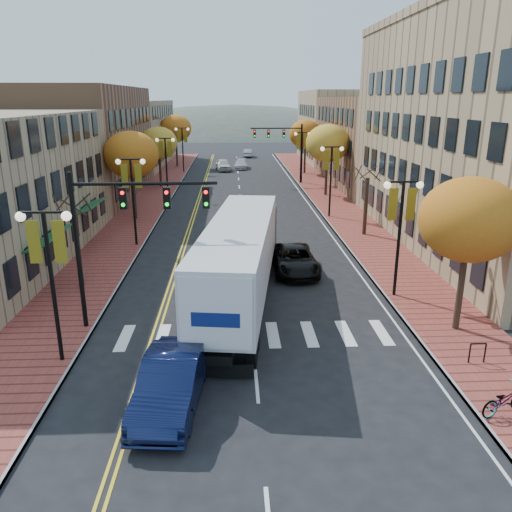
{
  "coord_description": "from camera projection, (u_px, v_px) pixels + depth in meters",
  "views": [
    {
      "loc": [
        -0.76,
        -17.63,
        9.86
      ],
      "look_at": [
        0.37,
        6.48,
        2.2
      ],
      "focal_mm": 35.0,
      "sensor_mm": 36.0,
      "label": 1
    }
  ],
  "objects": [
    {
      "name": "lamp_right_c",
      "position": [
        302.0,
        147.0,
        58.82
      ],
      "size": [
        1.96,
        0.36,
        6.05
      ],
      "color": "black",
      "rests_on": "ground"
    },
    {
      "name": "tree_right_b",
      "position": [
        366.0,
        206.0,
        36.66
      ],
      "size": [
        0.28,
        0.28,
        4.2
      ],
      "color": "#382619",
      "rests_on": "sidewalk_right"
    },
    {
      "name": "lamp_left_b",
      "position": [
        132.0,
        185.0,
        33.4
      ],
      "size": [
        1.96,
        0.36,
        6.05
      ],
      "color": "black",
      "rests_on": "ground"
    },
    {
      "name": "building_right_mid",
      "position": [
        394.0,
        141.0,
        59.1
      ],
      "size": [
        15.0,
        24.0,
        10.0
      ],
      "primitive_type": "cube",
      "color": "brown",
      "rests_on": "ground"
    },
    {
      "name": "sidewalk_right",
      "position": [
        328.0,
        198.0,
        51.12
      ],
      "size": [
        4.0,
        85.0,
        0.15
      ],
      "primitive_type": "cube",
      "color": "brown",
      "rests_on": "ground"
    },
    {
      "name": "building_left_mid",
      "position": [
        75.0,
        142.0,
        51.65
      ],
      "size": [
        12.0,
        24.0,
        11.0
      ],
      "primitive_type": "cube",
      "color": "brown",
      "rests_on": "ground"
    },
    {
      "name": "tree_right_c",
      "position": [
        328.0,
        143.0,
        50.92
      ],
      "size": [
        4.48,
        4.48,
        7.21
      ],
      "color": "#382619",
      "rests_on": "sidewalk_right"
    },
    {
      "name": "building_left_far",
      "position": [
        125.0,
        133.0,
        75.68
      ],
      "size": [
        12.0,
        26.0,
        9.5
      ],
      "primitive_type": "cube",
      "color": "#9E8966",
      "rests_on": "ground"
    },
    {
      "name": "tree_left_c",
      "position": [
        159.0,
        143.0,
        55.95
      ],
      "size": [
        4.16,
        4.16,
        6.69
      ],
      "color": "#382619",
      "rests_on": "sidewalk_left"
    },
    {
      "name": "tree_right_d",
      "position": [
        305.0,
        134.0,
        66.2
      ],
      "size": [
        4.35,
        4.35,
        7.0
      ],
      "color": "#382619",
      "rests_on": "sidewalk_right"
    },
    {
      "name": "lamp_right_b",
      "position": [
        331.0,
        168.0,
        41.68
      ],
      "size": [
        1.96,
        0.36,
        6.05
      ],
      "color": "black",
      "rests_on": "ground"
    },
    {
      "name": "ground",
      "position": [
        254.0,
        358.0,
        19.8
      ],
      "size": [
        200.0,
        200.0,
        0.0
      ],
      "primitive_type": "plane",
      "color": "black",
      "rests_on": "ground"
    },
    {
      "name": "tree_right_a",
      "position": [
        470.0,
        220.0,
        20.58
      ],
      "size": [
        4.16,
        4.16,
        6.69
      ],
      "color": "#382619",
      "rests_on": "sidewalk_right"
    },
    {
      "name": "black_suv",
      "position": [
        294.0,
        259.0,
        29.45
      ],
      "size": [
        2.68,
        5.52,
        1.51
      ],
      "primitive_type": "imported",
      "rotation": [
        0.0,
        0.0,
        0.03
      ],
      "color": "black",
      "rests_on": "ground"
    },
    {
      "name": "tree_left_a",
      "position": [
        78.0,
        249.0,
        26.33
      ],
      "size": [
        0.28,
        0.28,
        4.2
      ],
      "color": "#382619",
      "rests_on": "sidewalk_left"
    },
    {
      "name": "car_far_white",
      "position": [
        223.0,
        165.0,
        70.8
      ],
      "size": [
        2.45,
        4.96,
        1.63
      ],
      "primitive_type": "imported",
      "rotation": [
        0.0,
        0.0,
        0.11
      ],
      "color": "silver",
      "rests_on": "ground"
    },
    {
      "name": "navy_sedan",
      "position": [
        171.0,
        382.0,
        16.52
      ],
      "size": [
        2.33,
        5.45,
        1.75
      ],
      "primitive_type": "imported",
      "rotation": [
        0.0,
        0.0,
        -0.09
      ],
      "color": "#0D1435",
      "rests_on": "ground"
    },
    {
      "name": "tree_left_d",
      "position": [
        176.0,
        128.0,
        72.92
      ],
      "size": [
        4.61,
        4.61,
        7.42
      ],
      "color": "#382619",
      "rests_on": "sidewalk_left"
    },
    {
      "name": "lamp_right_a",
      "position": [
        401.0,
        216.0,
        24.55
      ],
      "size": [
        1.96,
        0.36,
        6.05
      ],
      "color": "black",
      "rests_on": "ground"
    },
    {
      "name": "building_right_far",
      "position": [
        352.0,
        126.0,
        79.9
      ],
      "size": [
        15.0,
        20.0,
        11.0
      ],
      "primitive_type": "cube",
      "color": "#9E8966",
      "rests_on": "ground"
    },
    {
      "name": "car_far_oncoming",
      "position": [
        248.0,
        153.0,
        87.06
      ],
      "size": [
        1.83,
        4.19,
        1.34
      ],
      "primitive_type": "imported",
      "rotation": [
        0.0,
        0.0,
        3.04
      ],
      "color": "#A9AAB1",
      "rests_on": "ground"
    },
    {
      "name": "traffic_mast_near",
      "position": [
        121.0,
        221.0,
        20.92
      ],
      "size": [
        6.1,
        0.35,
        7.0
      ],
      "color": "black",
      "rests_on": "ground"
    },
    {
      "name": "semi_truck",
      "position": [
        242.0,
        251.0,
        25.15
      ],
      "size": [
        4.95,
        17.32,
        4.28
      ],
      "rotation": [
        0.0,
        0.0,
        -0.13
      ],
      "color": "black",
      "rests_on": "ground"
    },
    {
      "name": "car_far_silver",
      "position": [
        241.0,
        164.0,
        72.79
      ],
      "size": [
        2.01,
        4.64,
        1.33
      ],
      "primitive_type": "imported",
      "rotation": [
        0.0,
        0.0,
        -0.03
      ],
      "color": "#B4B5BC",
      "rests_on": "ground"
    },
    {
      "name": "sidewalk_left",
      "position": [
        151.0,
        200.0,
        50.32
      ],
      "size": [
        4.0,
        85.0,
        0.15
      ],
      "primitive_type": "cube",
      "color": "brown",
      "rests_on": "ground"
    },
    {
      "name": "bicycle",
      "position": [
        505.0,
        400.0,
        15.94
      ],
      "size": [
        1.98,
        1.26,
        0.98
      ],
      "primitive_type": "imported",
      "rotation": [
        0.0,
        0.0,
        1.93
      ],
      "color": "gray",
      "rests_on": "sidewalk_right"
    },
    {
      "name": "lamp_left_c",
      "position": [
        166.0,
        156.0,
        50.53
      ],
      "size": [
        1.96,
        0.36,
        6.05
      ],
      "color": "black",
      "rests_on": "ground"
    },
    {
      "name": "traffic_mast_far",
      "position": [
        285.0,
        142.0,
        58.54
      ],
      "size": [
        6.1,
        0.34,
        7.0
      ],
      "color": "black",
      "rests_on": "ground"
    },
    {
      "name": "tree_left_b",
      "position": [
        131.0,
        155.0,
        40.6
      ],
      "size": [
        4.48,
        4.48,
        7.21
      ],
      "color": "#382619",
      "rests_on": "sidewalk_left"
    },
    {
      "name": "lamp_left_a",
      "position": [
        49.0,
        258.0,
        18.16
      ],
      "size": [
        1.96,
        0.36,
        6.05
      ],
      "color": "black",
      "rests_on": "ground"
    },
    {
      "name": "lamp_left_d",
      "position": [
        182.0,
        141.0,
        67.67
      ],
      "size": [
        1.96,
        0.36,
        6.05
      ],
      "color": "black",
      "rests_on": "ground"
    }
  ]
}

